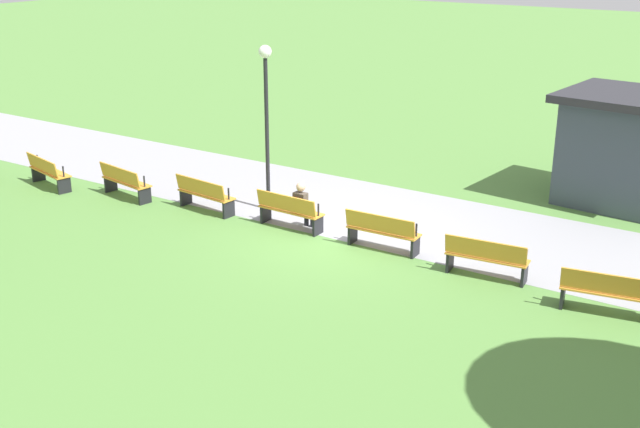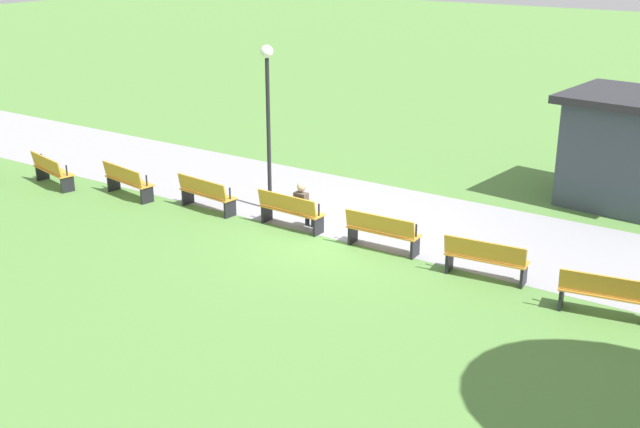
% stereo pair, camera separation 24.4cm
% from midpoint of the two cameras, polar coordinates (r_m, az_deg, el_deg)
% --- Properties ---
extents(ground_plane, '(120.00, 120.00, 0.00)m').
position_cam_midpoint_polar(ground_plane, '(18.39, 0.78, -1.74)').
color(ground_plane, '#54843D').
extents(path_paving, '(37.07, 4.26, 0.01)m').
position_cam_midpoint_polar(path_paving, '(20.03, 3.90, 0.07)').
color(path_paving, '#939399').
rests_on(path_paving, ground).
extents(bench_1, '(1.74, 0.85, 0.89)m').
position_cam_midpoint_polar(bench_1, '(23.15, -19.32, 2.93)').
color(bench_1, orange).
rests_on(bench_1, ground).
extents(bench_2, '(1.74, 0.75, 0.89)m').
position_cam_midpoint_polar(bench_2, '(21.63, -14.23, 2.31)').
color(bench_2, orange).
rests_on(bench_2, ground).
extents(bench_3, '(1.72, 0.64, 0.89)m').
position_cam_midpoint_polar(bench_3, '(20.18, -8.68, 1.44)').
color(bench_3, orange).
rests_on(bench_3, ground).
extents(bench_4, '(1.70, 0.53, 0.89)m').
position_cam_midpoint_polar(bench_4, '(18.81, -2.59, 0.28)').
color(bench_4, orange).
rests_on(bench_4, ground).
extents(bench_5, '(1.70, 0.53, 0.89)m').
position_cam_midpoint_polar(bench_5, '(17.55, 4.11, -1.22)').
color(bench_5, orange).
rests_on(bench_5, ground).
extents(bench_6, '(1.72, 0.64, 0.89)m').
position_cam_midpoint_polar(bench_6, '(16.44, 11.48, -3.08)').
color(bench_6, orange).
rests_on(bench_6, ground).
extents(bench_7, '(1.74, 0.75, 0.89)m').
position_cam_midpoint_polar(bench_7, '(15.51, 19.58, -5.31)').
color(bench_7, orange).
rests_on(bench_7, ground).
extents(person_seated, '(0.33, 0.52, 1.20)m').
position_cam_midpoint_polar(person_seated, '(18.69, -1.62, 0.70)').
color(person_seated, '#4C4238').
rests_on(person_seated, ground).
extents(lamp_post, '(0.32, 0.32, 4.16)m').
position_cam_midpoint_polar(lamp_post, '(19.54, -4.26, 8.33)').
color(lamp_post, black).
rests_on(lamp_post, ground).
extents(kiosk, '(3.85, 3.48, 2.89)m').
position_cam_midpoint_polar(kiosk, '(21.75, 21.25, 4.42)').
color(kiosk, '#38424C').
rests_on(kiosk, ground).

